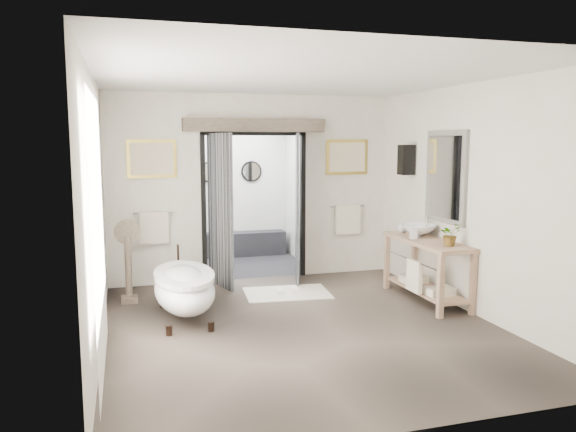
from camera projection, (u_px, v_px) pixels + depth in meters
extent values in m
plane|color=#67594D|center=(302.00, 327.00, 6.61)|extent=(5.00, 5.00, 0.00)
cube|color=silver|center=(408.00, 243.00, 4.04)|extent=(4.50, 0.02, 2.90)
cube|color=silver|center=(95.00, 212.00, 5.79)|extent=(0.02, 5.00, 2.90)
cube|color=silver|center=(473.00, 200.00, 7.04)|extent=(0.02, 5.00, 2.90)
cube|color=silver|center=(154.00, 190.00, 8.37)|extent=(1.45, 0.02, 2.90)
cube|color=silver|center=(345.00, 186.00, 9.22)|extent=(1.45, 0.02, 2.90)
cube|color=silver|center=(254.00, 114.00, 8.64)|extent=(1.60, 0.02, 0.60)
cube|color=white|center=(303.00, 76.00, 6.22)|extent=(4.50, 5.00, 0.02)
cube|color=white|center=(99.00, 231.00, 5.25)|extent=(0.02, 2.20, 2.70)
cube|color=gray|center=(446.00, 177.00, 7.57)|extent=(0.05, 0.95, 1.25)
cube|color=silver|center=(444.00, 177.00, 7.56)|extent=(0.01, 0.80, 1.10)
cube|color=black|center=(406.00, 160.00, 8.42)|extent=(0.20, 0.20, 0.45)
sphere|color=#FFCC8C|center=(406.00, 160.00, 8.42)|extent=(0.10, 0.10, 0.10)
cube|color=#25252D|center=(242.00, 265.00, 9.94)|extent=(2.20, 2.00, 0.01)
cube|color=white|center=(241.00, 122.00, 9.61)|extent=(2.20, 2.00, 0.02)
cube|color=white|center=(231.00, 190.00, 10.72)|extent=(2.20, 0.02, 2.50)
cube|color=white|center=(177.00, 196.00, 9.47)|extent=(0.02, 2.00, 2.50)
cube|color=white|center=(302.00, 193.00, 10.08)|extent=(0.02, 2.00, 2.50)
cube|color=#25252D|center=(233.00, 244.00, 10.69)|extent=(2.00, 0.35, 0.45)
cylinder|color=silver|center=(210.00, 172.00, 10.54)|extent=(0.40, 0.03, 0.40)
cylinder|color=silver|center=(252.00, 171.00, 10.76)|extent=(0.40, 0.03, 0.40)
cube|color=black|center=(203.00, 209.00, 8.61)|extent=(0.07, 0.10, 2.30)
cube|color=black|center=(303.00, 205.00, 9.06)|extent=(0.07, 0.10, 2.30)
cube|color=black|center=(254.00, 133.00, 8.68)|extent=(1.67, 0.10, 0.07)
cube|color=black|center=(220.00, 211.00, 8.33)|extent=(0.25, 0.78, 2.30)
cube|color=black|center=(297.00, 208.00, 8.67)|extent=(0.25, 0.78, 2.30)
cube|color=#756254|center=(255.00, 125.00, 8.57)|extent=(2.20, 0.20, 0.20)
cube|color=gold|center=(152.00, 159.00, 8.28)|extent=(0.72, 0.03, 0.57)
cube|color=beige|center=(152.00, 159.00, 8.27)|extent=(0.62, 0.01, 0.47)
cube|color=gold|center=(347.00, 157.00, 9.14)|extent=(0.72, 0.03, 0.57)
cube|color=beige|center=(347.00, 157.00, 9.13)|extent=(0.62, 0.01, 0.47)
cylinder|color=silver|center=(154.00, 213.00, 8.35)|extent=(0.60, 0.02, 0.02)
cube|color=beige|center=(154.00, 228.00, 8.36)|extent=(0.42, 0.08, 0.48)
cylinder|color=silver|center=(347.00, 206.00, 9.21)|extent=(0.60, 0.02, 0.02)
cube|color=beige|center=(347.00, 219.00, 9.22)|extent=(0.42, 0.08, 0.48)
cylinder|color=black|center=(169.00, 330.00, 6.33)|extent=(0.08, 0.08, 0.11)
cylinder|color=black|center=(211.00, 327.00, 6.47)|extent=(0.08, 0.08, 0.11)
cylinder|color=black|center=(162.00, 303.00, 7.42)|extent=(0.08, 0.08, 0.11)
cylinder|color=black|center=(198.00, 300.00, 7.56)|extent=(0.08, 0.08, 0.11)
ellipsoid|color=white|center=(184.00, 289.00, 6.90)|extent=(0.73, 1.62, 0.52)
cylinder|color=black|center=(178.00, 253.00, 7.57)|extent=(0.03, 0.03, 0.21)
cube|color=#A48062|center=(441.00, 285.00, 6.90)|extent=(0.07, 0.07, 0.85)
cube|color=#A48062|center=(473.00, 282.00, 7.03)|extent=(0.07, 0.07, 0.85)
cube|color=#A48062|center=(387.00, 260.00, 8.31)|extent=(0.07, 0.07, 0.85)
cube|color=#A48062|center=(415.00, 259.00, 8.44)|extent=(0.07, 0.07, 0.85)
cube|color=#A48062|center=(427.00, 242.00, 7.62)|extent=(0.55, 1.60, 0.05)
cube|color=#A48062|center=(426.00, 289.00, 7.71)|extent=(0.45, 1.50, 0.03)
cylinder|color=silver|center=(409.00, 259.00, 7.57)|extent=(0.02, 1.40, 0.02)
cube|color=beige|center=(414.00, 276.00, 7.46)|extent=(0.06, 0.34, 0.42)
cube|color=beige|center=(440.00, 291.00, 7.36)|extent=(0.35, 0.25, 0.10)
cube|color=beige|center=(413.00, 279.00, 8.03)|extent=(0.35, 0.25, 0.10)
cube|color=#756254|center=(130.00, 299.00, 7.65)|extent=(0.22, 0.22, 0.08)
cylinder|color=#756254|center=(128.00, 266.00, 7.58)|extent=(0.09, 0.09, 0.84)
cylinder|color=silver|center=(127.00, 232.00, 7.54)|extent=(0.30, 0.02, 0.30)
cylinder|color=#756254|center=(127.00, 232.00, 7.53)|extent=(0.34, 0.01, 0.34)
cube|color=silver|center=(287.00, 293.00, 8.08)|extent=(1.27, 0.91, 0.01)
cube|color=white|center=(279.00, 291.00, 8.09)|extent=(0.12, 0.25, 0.05)
cube|color=white|center=(294.00, 289.00, 8.15)|extent=(0.12, 0.25, 0.05)
imported|color=white|center=(419.00, 231.00, 7.87)|extent=(0.62, 0.62, 0.17)
imported|color=gray|center=(450.00, 234.00, 7.16)|extent=(0.31, 0.28, 0.30)
imported|color=gray|center=(414.00, 231.00, 7.68)|extent=(0.11, 0.11, 0.20)
imported|color=gray|center=(402.00, 226.00, 8.22)|extent=(0.14, 0.14, 0.17)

